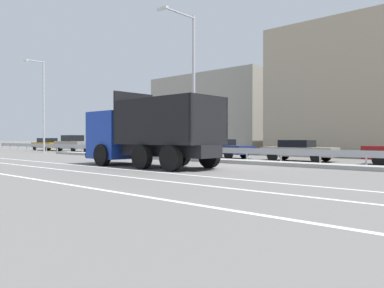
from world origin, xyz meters
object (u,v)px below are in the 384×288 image
Objects in this scene: parked_car_4 at (219,148)px; parked_car_5 at (299,150)px; dump_truck at (138,138)px; parked_car_2 at (104,145)px; parked_car_3 at (154,145)px; parked_car_1 at (73,143)px; median_road_sign at (173,142)px; street_lamp_0 at (42,102)px; parked_car_0 at (48,144)px; street_lamp_1 at (191,79)px.

parked_car_4 is 5.65m from parked_car_5.
dump_truck reaches higher than parked_car_2.
parked_car_5 is (12.04, 0.25, -0.12)m from parked_car_3.
parked_car_1 is at bearing 67.55° from dump_truck.
median_road_sign is 0.25× the size of street_lamp_0.
parked_car_2 is at bearing 34.59° from street_lamp_0.
median_road_sign is 0.46× the size of parked_car_3.
street_lamp_0 is at bearing -180.00° from median_road_sign.
parked_car_0 is 10.52m from parked_car_2.
dump_truck is 5.72m from street_lamp_1.
parked_car_1 is (-19.18, 3.61, -4.00)m from street_lamp_1.
parked_car_2 is 1.03× the size of parked_car_5.
street_lamp_0 is at bearing 106.45° from parked_car_3.
dump_truck is 11.35m from parked_car_3.
parked_car_5 is at bearing -26.65° from dump_truck.
street_lamp_0 is 7.72m from parked_car_0.
street_lamp_1 reaches higher than parked_car_5.
parked_car_0 is at bearing 87.79° from parked_car_2.
parked_car_2 is (5.35, -0.08, -0.07)m from parked_car_1.
parked_car_0 is at bearing 71.94° from dump_truck.
dump_truck is 8.41m from parked_car_4.
street_lamp_1 is at bearing 82.05° from parked_car_1.
dump_truck is at bearing -136.96° from parked_car_3.
street_lamp_0 reaches higher than parked_car_0.
median_road_sign is at bearing -122.69° from parked_car_3.
street_lamp_0 is at bearing 122.60° from parked_car_2.
parked_car_1 is 1.16× the size of parked_car_5.
median_road_sign is 0.50× the size of parked_car_0.
dump_truck is 1.49× the size of parked_car_1.
parked_car_2 is at bearing 165.67° from street_lamp_1.
parked_car_1 is at bearing 169.33° from street_lamp_1.
median_road_sign is 0.43× the size of parked_car_1.
median_road_sign is at bearing 81.70° from parked_car_1.
median_road_sign is (-2.26, 4.72, -0.22)m from dump_truck.
parked_car_2 is at bearing 164.69° from median_road_sign.
parked_car_3 is at bearing 43.48° from dump_truck.
street_lamp_0 is at bearing 60.38° from parked_car_0.
median_road_sign is 0.45× the size of parked_car_4.
parked_car_3 is at bearing 91.39° from parked_car_0.
street_lamp_0 is at bearing 76.12° from dump_truck.
parked_car_1 is (-17.50, 3.41, -0.32)m from median_road_sign.
parked_car_2 reaches higher than parked_car_4.
parked_car_3 is at bearing -93.25° from parked_car_5.
parked_car_4 reaches higher than parked_car_5.
dump_truck is at bearing 12.79° from parked_car_4.
parked_car_1 is at bearing 87.12° from parked_car_2.
street_lamp_0 is 1.97× the size of parked_car_0.
dump_truck is at bearing -31.02° from parked_car_5.
median_road_sign is 22.92m from parked_car_0.
parked_car_0 is 1.02× the size of parked_car_5.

